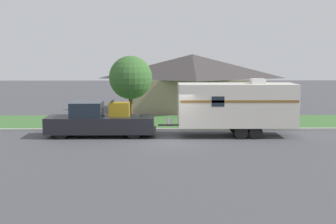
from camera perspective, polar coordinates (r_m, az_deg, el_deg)
name	(u,v)px	position (r m, az deg, el deg)	size (l,w,h in m)	color
ground_plane	(172,142)	(25.14, 0.44, -3.66)	(120.00, 120.00, 0.00)	#47474C
curb_strip	(170,129)	(28.83, 0.26, -2.15)	(80.00, 0.30, 0.14)	#999993
lawn_strip	(169,122)	(32.44, 0.13, -1.22)	(80.00, 7.00, 0.03)	#3D6B33
house_across_street	(192,81)	(39.24, 2.97, 3.75)	(11.16, 6.72, 4.69)	gray
pickup_truck	(99,121)	(26.98, -8.39, -1.12)	(6.22, 2.06, 2.07)	black
travel_trailer	(237,105)	(26.99, 8.35, 0.85)	(7.81, 2.31, 3.30)	black
mailbox	(269,112)	(30.46, 12.22, 0.03)	(0.48, 0.20, 1.36)	brown
tree_in_yard	(131,78)	(30.38, -4.59, 4.19)	(2.80, 2.80, 4.59)	brown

